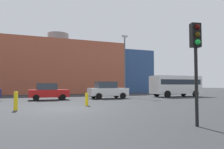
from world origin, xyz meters
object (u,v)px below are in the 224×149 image
Objects in this scene: traffic_light_near_right at (196,50)px; bollard_yellow_0 at (16,101)px; bollard_yellow_1 at (87,99)px; parked_car_3 at (107,90)px; parked_car_2 at (48,92)px; street_lamp at (125,62)px; white_bus at (176,84)px.

bollard_yellow_0 is (-6.38, 7.96, -2.24)m from traffic_light_near_right.
bollard_yellow_0 is at bearing -165.40° from bollard_yellow_1.
parked_car_3 is at bearing 59.15° from bollard_yellow_1.
parked_car_2 is at bearing 72.88° from bollard_yellow_0.
parked_car_2 is 4.23× the size of bollard_yellow_1.
parked_car_2 is 0.49× the size of street_lamp.
bollard_yellow_1 is 13.30m from street_lamp.
parked_car_3 is 3.90× the size of bollard_yellow_0.
traffic_light_near_right is at bearing -51.29° from bollard_yellow_0.
parked_car_3 reaches higher than bollard_yellow_1.
white_bus is 6.03× the size of bollard_yellow_0.
bollard_yellow_1 is 0.11× the size of street_lamp.
street_lamp is (-6.32, 2.33, 2.95)m from white_bus.
white_bus reaches higher than parked_car_2.
white_bus is 0.84× the size of street_lamp.
white_bus is (16.18, 0.25, 0.77)m from parked_car_2.
traffic_light_near_right is at bearing -107.75° from street_lamp.
street_lamp is (6.13, 19.15, 1.77)m from traffic_light_near_right.
parked_car_3 is 8.60m from bollard_yellow_1.
parked_car_3 is 16.88m from traffic_light_near_right.
parked_car_3 is at bearing -178.50° from white_bus.
traffic_light_near_right is (-12.45, -16.81, 1.18)m from white_bus.
parked_car_3 is at bearing 43.33° from bollard_yellow_0.
white_bus is (9.72, 0.25, 0.67)m from parked_car_3.
bollard_yellow_1 is at bearing -128.09° from street_lamp.
parked_car_3 is (6.46, 0.00, 0.10)m from parked_car_2.
parked_car_2 is 9.00m from bollard_yellow_0.
parked_car_3 is 0.65× the size of white_bus.
white_bus is 7.35m from street_lamp.
street_lamp is at bearing 174.10° from traffic_light_near_right.
traffic_light_near_right reaches higher than parked_car_3.
white_bus is 20.83m from bollard_yellow_0.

